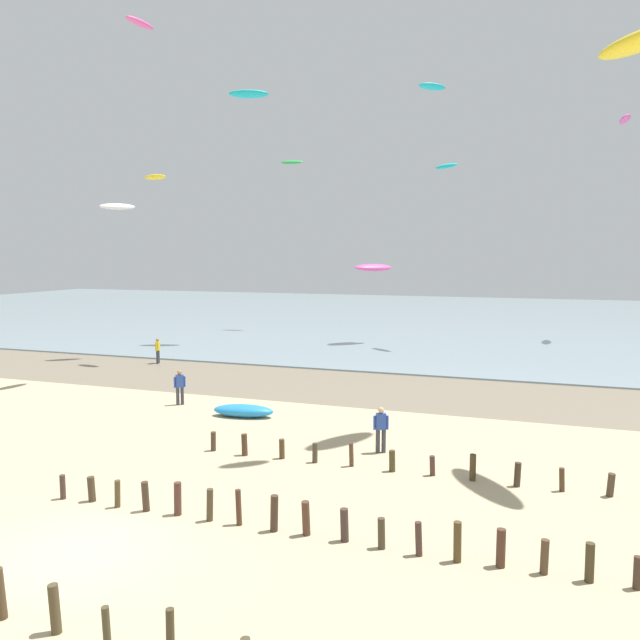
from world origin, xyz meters
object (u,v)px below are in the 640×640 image
person_nearest_camera (381,428)px  kite_aloft_6 (446,166)px  person_mid_beach (180,386)px  kite_aloft_5 (292,162)px  person_left_flank (158,350)px  grounded_kite (243,411)px  kite_aloft_10 (432,87)px  kite_aloft_0 (140,23)px  kite_aloft_2 (625,119)px  kite_aloft_4 (117,206)px  kite_aloft_3 (155,177)px  kite_aloft_8 (373,268)px  kite_aloft_12 (249,94)px

person_nearest_camera → kite_aloft_6: 29.27m
person_mid_beach → kite_aloft_6: kite_aloft_6 is taller
person_nearest_camera → kite_aloft_5: bearing=116.2°
person_left_flank → grounded_kite: person_left_flank is taller
kite_aloft_10 → kite_aloft_5: bearing=121.1°
person_mid_beach → grounded_kite: 4.05m
kite_aloft_5 → kite_aloft_0: bearing=-95.7°
kite_aloft_10 → kite_aloft_2: bearing=-23.0°
kite_aloft_2 → kite_aloft_10: size_ratio=1.09×
kite_aloft_2 → kite_aloft_4: (-34.40, -20.89, -7.79)m
person_mid_beach → kite_aloft_5: bearing=101.0°
kite_aloft_3 → kite_aloft_4: size_ratio=0.76×
kite_aloft_5 → person_mid_beach: bearing=-86.7°
person_nearest_camera → person_left_flank: 22.64m
grounded_kite → kite_aloft_6: (5.86, 23.29, 13.66)m
person_mid_beach → kite_aloft_3: 16.86m
kite_aloft_0 → kite_aloft_5: kite_aloft_0 is taller
person_mid_beach → kite_aloft_4: size_ratio=0.72×
kite_aloft_6 → kite_aloft_8: size_ratio=0.67×
person_nearest_camera → kite_aloft_10: 36.18m
person_left_flank → kite_aloft_4: kite_aloft_4 is taller
person_nearest_camera → kite_aloft_8: (-6.82, 26.57, 5.32)m
kite_aloft_4 → kite_aloft_10: 26.75m
person_nearest_camera → kite_aloft_4: size_ratio=0.72×
kite_aloft_0 → kite_aloft_10: kite_aloft_10 is taller
kite_aloft_5 → kite_aloft_10: bearing=-23.5°
grounded_kite → kite_aloft_2: 41.97m
person_nearest_camera → person_mid_beach: size_ratio=1.00×
kite_aloft_6 → kite_aloft_12: bearing=45.9°
person_mid_beach → kite_aloft_0: bearing=135.8°
kite_aloft_8 → kite_aloft_12: (-9.71, -2.42, 13.78)m
person_left_flank → kite_aloft_5: kite_aloft_5 is taller
person_mid_beach → kite_aloft_3: size_ratio=0.94×
kite_aloft_8 → kite_aloft_10: 15.56m
person_nearest_camera → kite_aloft_5: 40.73m
kite_aloft_2 → kite_aloft_5: bearing=97.5°
kite_aloft_2 → kite_aloft_6: bearing=129.3°
person_mid_beach → kite_aloft_2: (23.05, 31.66, 17.48)m
kite_aloft_0 → kite_aloft_2: bearing=-38.5°
grounded_kite → kite_aloft_12: size_ratio=0.87×
person_mid_beach → kite_aloft_10: kite_aloft_10 is taller
kite_aloft_2 → kite_aloft_3: 38.11m
kite_aloft_3 → kite_aloft_5: size_ratio=0.84×
kite_aloft_4 → kite_aloft_6: size_ratio=1.08×
grounded_kite → kite_aloft_10: size_ratio=1.09×
person_mid_beach → kite_aloft_6: size_ratio=0.78×
person_left_flank → kite_aloft_6: 25.16m
kite_aloft_3 → kite_aloft_8: kite_aloft_3 is taller
kite_aloft_0 → kite_aloft_2: (28.02, 26.83, -1.62)m
grounded_kite → kite_aloft_0: (-8.85, 5.82, 19.73)m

